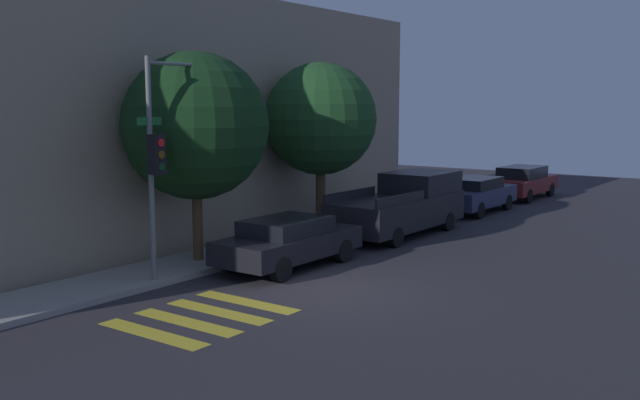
{
  "coord_description": "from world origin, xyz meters",
  "views": [
    {
      "loc": [
        -12.73,
        -9.09,
        4.18
      ],
      "look_at": [
        2.66,
        2.1,
        1.6
      ],
      "focal_mm": 40.0,
      "sensor_mm": 36.0,
      "label": 1
    }
  ],
  "objects_px": {
    "sedan_near_corner": "(288,241)",
    "tree_midblock": "(320,119)",
    "traffic_light_pole": "(168,136)",
    "sedan_middle": "(475,194)",
    "pickup_truck": "(403,205)",
    "sedan_far_end": "(523,182)",
    "tree_near_corner": "(195,126)"
  },
  "relations": [
    {
      "from": "sedan_near_corner",
      "to": "tree_midblock",
      "type": "xyz_separation_m",
      "value": [
        4.28,
        2.1,
        3.0
      ]
    },
    {
      "from": "traffic_light_pole",
      "to": "sedan_near_corner",
      "type": "distance_m",
      "value": 4.14
    },
    {
      "from": "sedan_middle",
      "to": "tree_midblock",
      "type": "xyz_separation_m",
      "value": [
        -7.26,
        2.1,
        2.97
      ]
    },
    {
      "from": "pickup_truck",
      "to": "sedan_middle",
      "type": "xyz_separation_m",
      "value": [
        5.63,
        0.0,
        -0.22
      ]
    },
    {
      "from": "sedan_near_corner",
      "to": "tree_midblock",
      "type": "distance_m",
      "value": 5.63
    },
    {
      "from": "sedan_far_end",
      "to": "tree_near_corner",
      "type": "xyz_separation_m",
      "value": [
        -17.82,
        2.1,
        2.87
      ]
    },
    {
      "from": "sedan_middle",
      "to": "tree_midblock",
      "type": "distance_m",
      "value": 8.12
    },
    {
      "from": "traffic_light_pole",
      "to": "sedan_far_end",
      "type": "bearing_deg",
      "value": -3.73
    },
    {
      "from": "sedan_middle",
      "to": "sedan_far_end",
      "type": "relative_size",
      "value": 0.95
    },
    {
      "from": "traffic_light_pole",
      "to": "pickup_truck",
      "type": "relative_size",
      "value": 0.95
    },
    {
      "from": "traffic_light_pole",
      "to": "tree_near_corner",
      "type": "distance_m",
      "value": 1.87
    },
    {
      "from": "sedan_near_corner",
      "to": "pickup_truck",
      "type": "distance_m",
      "value": 5.92
    },
    {
      "from": "tree_midblock",
      "to": "pickup_truck",
      "type": "bearing_deg",
      "value": -52.13
    },
    {
      "from": "traffic_light_pole",
      "to": "tree_midblock",
      "type": "height_order",
      "value": "tree_midblock"
    },
    {
      "from": "traffic_light_pole",
      "to": "sedan_near_corner",
      "type": "height_order",
      "value": "traffic_light_pole"
    },
    {
      "from": "pickup_truck",
      "to": "sedan_middle",
      "type": "bearing_deg",
      "value": 0.0
    },
    {
      "from": "tree_midblock",
      "to": "sedan_far_end",
      "type": "bearing_deg",
      "value": -9.6
    },
    {
      "from": "sedan_middle",
      "to": "sedan_near_corner",
      "type": "bearing_deg",
      "value": 180.0
    },
    {
      "from": "sedan_middle",
      "to": "tree_midblock",
      "type": "relative_size",
      "value": 0.8
    },
    {
      "from": "sedan_middle",
      "to": "sedan_far_end",
      "type": "xyz_separation_m",
      "value": [
        5.12,
        0.0,
        0.02
      ]
    },
    {
      "from": "sedan_near_corner",
      "to": "tree_midblock",
      "type": "height_order",
      "value": "tree_midblock"
    },
    {
      "from": "traffic_light_pole",
      "to": "tree_midblock",
      "type": "bearing_deg",
      "value": 6.64
    },
    {
      "from": "sedan_far_end",
      "to": "sedan_near_corner",
      "type": "bearing_deg",
      "value": 180.0
    },
    {
      "from": "traffic_light_pole",
      "to": "tree_near_corner",
      "type": "relative_size",
      "value": 0.95
    },
    {
      "from": "sedan_middle",
      "to": "tree_midblock",
      "type": "bearing_deg",
      "value": 163.9
    },
    {
      "from": "sedan_near_corner",
      "to": "tree_midblock",
      "type": "bearing_deg",
      "value": 26.08
    },
    {
      "from": "tree_near_corner",
      "to": "pickup_truck",
      "type": "bearing_deg",
      "value": -16.54
    },
    {
      "from": "sedan_middle",
      "to": "sedan_far_end",
      "type": "distance_m",
      "value": 5.12
    },
    {
      "from": "traffic_light_pole",
      "to": "sedan_middle",
      "type": "bearing_deg",
      "value": -5.05
    },
    {
      "from": "sedan_near_corner",
      "to": "tree_near_corner",
      "type": "distance_m",
      "value": 3.77
    },
    {
      "from": "sedan_middle",
      "to": "tree_near_corner",
      "type": "distance_m",
      "value": 13.19
    },
    {
      "from": "traffic_light_pole",
      "to": "tree_midblock",
      "type": "relative_size",
      "value": 0.96
    }
  ]
}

